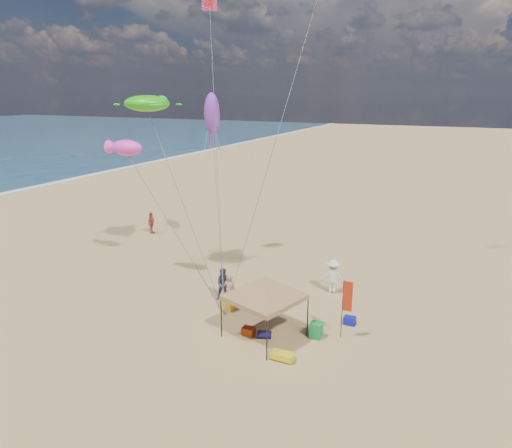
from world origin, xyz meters
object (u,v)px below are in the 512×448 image
(canopy_tent, at_px, (265,278))
(person_near_a, at_px, (230,292))
(chair_green, at_px, (316,330))
(person_far_a, at_px, (151,223))
(chair_yellow, at_px, (228,303))
(person_near_c, at_px, (333,276))
(feather_flag, at_px, (346,300))
(cooler_blue, at_px, (350,321))
(cooler_red, at_px, (249,331))
(beach_cart, at_px, (283,355))
(person_near_b, at_px, (224,284))

(canopy_tent, bearing_deg, person_near_a, 147.46)
(chair_green, relative_size, person_far_a, 0.42)
(chair_yellow, distance_m, person_near_c, 5.85)
(canopy_tent, height_order, person_near_a, canopy_tent)
(feather_flag, height_order, cooler_blue, feather_flag)
(cooler_red, bearing_deg, person_far_a, 141.80)
(beach_cart, distance_m, person_far_a, 19.43)
(cooler_blue, distance_m, person_near_c, 3.58)
(canopy_tent, distance_m, cooler_blue, 4.85)
(chair_yellow, height_order, person_near_b, person_near_b)
(cooler_blue, height_order, chair_yellow, chair_yellow)
(person_near_a, xyz_separation_m, person_near_c, (4.02, 4.06, -0.01))
(canopy_tent, xyz_separation_m, person_near_b, (-3.43, 2.54, -1.91))
(cooler_red, relative_size, person_far_a, 0.33)
(cooler_red, relative_size, beach_cart, 0.60)
(cooler_blue, distance_m, chair_yellow, 5.90)
(person_far_a, bearing_deg, cooler_red, -140.62)
(cooler_blue, distance_m, person_near_b, 6.59)
(cooler_blue, bearing_deg, chair_yellow, -169.24)
(chair_yellow, xyz_separation_m, beach_cart, (4.08, -2.95, -0.15))
(cooler_blue, xyz_separation_m, chair_green, (-1.05, -1.80, 0.16))
(canopy_tent, distance_m, feather_flag, 3.61)
(cooler_blue, bearing_deg, person_near_c, 119.39)
(cooler_red, bearing_deg, beach_cart, -29.20)
(person_near_b, bearing_deg, cooler_blue, -30.98)
(canopy_tent, xyz_separation_m, chair_green, (2.08, 0.88, -2.41))
(cooler_blue, bearing_deg, person_near_a, -170.08)
(chair_yellow, xyz_separation_m, person_near_a, (0.05, 0.10, 0.59))
(cooler_blue, relative_size, person_far_a, 0.33)
(chair_green, bearing_deg, beach_cart, -106.43)
(person_near_a, bearing_deg, beach_cart, 142.08)
(chair_green, xyz_separation_m, person_near_a, (-4.69, 0.79, 0.59))
(beach_cart, height_order, person_near_b, person_near_b)
(feather_flag, distance_m, cooler_red, 4.51)
(canopy_tent, bearing_deg, chair_yellow, 149.50)
(feather_flag, xyz_separation_m, cooler_blue, (-0.09, 1.32, -1.65))
(canopy_tent, xyz_separation_m, person_far_a, (-14.07, 10.33, -1.94))
(chair_green, bearing_deg, chair_yellow, 171.67)
(person_far_a, bearing_deg, chair_green, -132.77)
(cooler_red, distance_m, person_near_a, 2.80)
(person_near_a, bearing_deg, chair_yellow, 59.75)
(canopy_tent, distance_m, beach_cart, 3.23)
(beach_cart, xyz_separation_m, person_near_c, (-0.00, 7.10, 0.73))
(person_near_a, bearing_deg, person_near_c, -135.60)
(beach_cart, bearing_deg, cooler_blue, 67.06)
(canopy_tent, height_order, cooler_red, canopy_tent)
(person_far_a, bearing_deg, person_near_a, -139.52)
(canopy_tent, xyz_separation_m, feather_flag, (3.22, 1.36, -0.93))
(chair_green, distance_m, person_far_a, 18.72)
(cooler_red, relative_size, person_near_c, 0.29)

